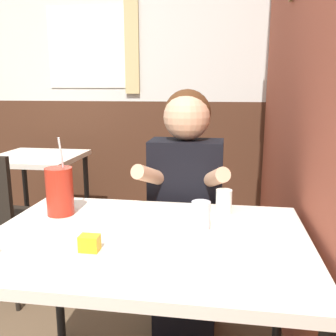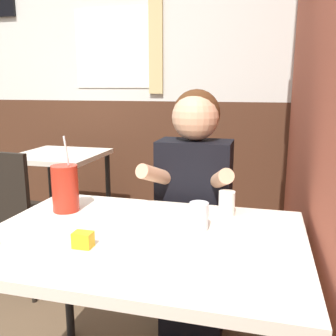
% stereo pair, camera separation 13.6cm
% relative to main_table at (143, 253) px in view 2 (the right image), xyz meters
% --- Properties ---
extents(brick_wall_right, '(0.08, 4.35, 2.70)m').
position_rel_main_table_xyz_m(brick_wall_right, '(0.60, 0.88, 0.68)').
color(brick_wall_right, '#9E4C38').
rests_on(brick_wall_right, ground_plane).
extents(back_wall, '(5.71, 0.09, 2.70)m').
position_rel_main_table_xyz_m(back_wall, '(-0.79, 2.08, 0.69)').
color(back_wall, silver).
rests_on(back_wall, ground_plane).
extents(main_table, '(1.08, 0.77, 0.73)m').
position_rel_main_table_xyz_m(main_table, '(0.00, 0.00, 0.00)').
color(main_table, beige).
rests_on(main_table, ground_plane).
extents(background_table, '(0.61, 0.62, 0.73)m').
position_rel_main_table_xyz_m(background_table, '(-1.11, 1.36, -0.04)').
color(background_table, beige).
rests_on(background_table, ground_plane).
extents(chair_near_window, '(0.43, 0.43, 0.88)m').
position_rel_main_table_xyz_m(chair_near_window, '(-1.03, 0.69, -0.15)').
color(chair_near_window, black).
rests_on(chair_near_window, ground_plane).
extents(person_seated, '(0.42, 0.41, 1.21)m').
position_rel_main_table_xyz_m(person_seated, '(0.07, 0.55, -0.02)').
color(person_seated, black).
rests_on(person_seated, ground_plane).
extents(cocktail_pitcher, '(0.10, 0.10, 0.31)m').
position_rel_main_table_xyz_m(cocktail_pitcher, '(-0.38, 0.16, 0.16)').
color(cocktail_pitcher, '#B22819').
rests_on(cocktail_pitcher, main_table).
extents(glass_near_pitcher, '(0.07, 0.07, 0.10)m').
position_rel_main_table_xyz_m(glass_near_pitcher, '(0.18, 0.10, 0.11)').
color(glass_near_pitcher, silver).
rests_on(glass_near_pitcher, main_table).
extents(glass_center, '(0.06, 0.06, 0.09)m').
position_rel_main_table_xyz_m(glass_center, '(0.25, 0.28, 0.11)').
color(glass_center, silver).
rests_on(glass_center, main_table).
extents(condiment_mustard, '(0.06, 0.04, 0.05)m').
position_rel_main_table_xyz_m(condiment_mustard, '(-0.15, -0.14, 0.09)').
color(condiment_mustard, yellow).
rests_on(condiment_mustard, main_table).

